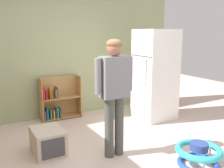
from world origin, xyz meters
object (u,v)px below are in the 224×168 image
object	(u,v)px
refrigerator	(155,75)
pet_carrier	(48,141)
baby_walker	(198,155)
standing_person	(114,87)
bookshelf	(57,101)

from	to	relation	value
refrigerator	pet_carrier	bearing A→B (deg)	-168.19
baby_walker	pet_carrier	world-z (taller)	pet_carrier
standing_person	pet_carrier	xyz separation A→B (m)	(-0.80, 0.53, -0.81)
refrigerator	baby_walker	xyz separation A→B (m)	(-0.71, -1.81, -0.73)
standing_person	pet_carrier	world-z (taller)	standing_person
standing_person	pet_carrier	bearing A→B (deg)	146.57
refrigerator	pet_carrier	size ratio (longest dim) A/B	3.22
bookshelf	pet_carrier	distance (m)	1.53
baby_walker	refrigerator	bearing A→B (deg)	68.61
refrigerator	bookshelf	bearing A→B (deg)	151.96
bookshelf	baby_walker	xyz separation A→B (m)	(1.02, -2.73, -0.20)
standing_person	baby_walker	xyz separation A→B (m)	(0.81, -0.80, -0.83)
bookshelf	baby_walker	size ratio (longest dim) A/B	1.41
refrigerator	baby_walker	size ratio (longest dim) A/B	2.95
pet_carrier	bookshelf	bearing A→B (deg)	67.28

